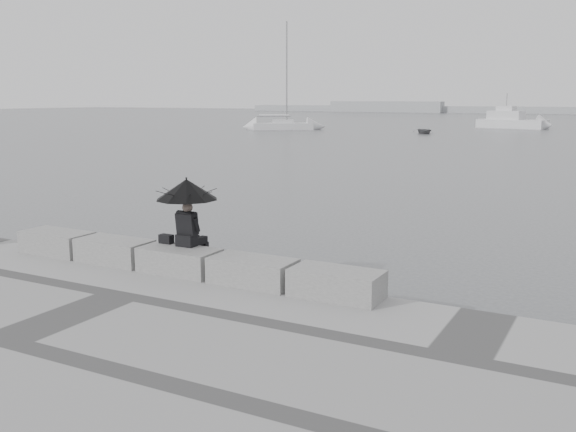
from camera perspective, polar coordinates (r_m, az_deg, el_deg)
The scene contains 12 objects.
ground at distance 13.47m, azimuth -8.35°, elevation -6.61°, with size 360.00×360.00×0.00m, color #4D5052.
stone_block_far_left at distance 15.20m, azimuth -19.83°, elevation -2.24°, with size 1.60×0.80×0.50m, color slate.
stone_block_left at distance 14.01m, azimuth -15.15°, elevation -3.03°, with size 1.60×0.80×0.50m, color slate.
stone_block_centre at distance 12.92m, azimuth -9.62°, elevation -3.93°, with size 1.60×0.80×0.50m, color slate.
stone_block_right at distance 11.99m, azimuth -3.15°, elevation -4.94°, with size 1.60×0.80×0.50m, color slate.
stone_block_far_right at distance 11.23m, azimuth 4.33°, elevation -6.03°, with size 1.60×0.80×0.50m, color slate.
seated_person at distance 12.88m, azimuth -9.01°, elevation 1.78°, with size 1.24×1.24×1.39m.
bag at distance 13.34m, azimuth -10.77°, elevation -2.01°, with size 0.28×0.16×0.18m, color black.
distant_landmass at distance 165.61m, azimuth 22.90°, elevation 8.67°, with size 180.00×8.00×2.80m.
sailboat_left at distance 79.09m, azimuth -0.44°, elevation 8.07°, with size 7.44×5.82×12.90m.
motor_cruiser at distance 87.29m, azimuth 19.28°, elevation 7.96°, with size 8.86×4.59×4.50m.
dinghy at distance 72.32m, azimuth 12.01°, elevation 7.41°, with size 3.37×1.43×0.57m, color slate.
Camera 1 is at (7.72, -10.31, 3.95)m, focal length 40.00 mm.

